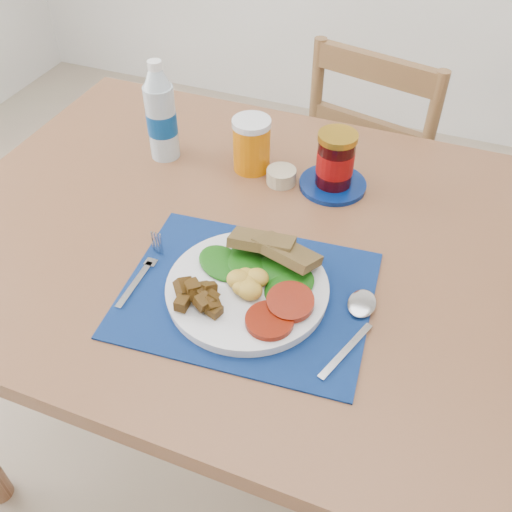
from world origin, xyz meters
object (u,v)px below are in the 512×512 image
at_px(breakfast_plate, 243,286).
at_px(water_bottle, 161,116).
at_px(juice_glass, 252,146).
at_px(jam_on_saucer, 335,164).
at_px(chair_far, 378,149).

bearing_deg(breakfast_plate, water_bottle, 136.42).
xyz_separation_m(breakfast_plate, juice_glass, (-0.12, 0.35, 0.03)).
xyz_separation_m(breakfast_plate, water_bottle, (-0.32, 0.33, 0.07)).
relative_size(water_bottle, jam_on_saucer, 1.58).
bearing_deg(jam_on_saucer, breakfast_plate, -99.18).
distance_m(chair_far, breakfast_plate, 0.90).
height_order(chair_far, water_bottle, chair_far).
bearing_deg(juice_glass, jam_on_saucer, -0.76).
distance_m(juice_glass, jam_on_saucer, 0.18).
bearing_deg(jam_on_saucer, chair_far, 88.38).
distance_m(water_bottle, jam_on_saucer, 0.38).
height_order(chair_far, breakfast_plate, chair_far).
distance_m(breakfast_plate, jam_on_saucer, 0.36).
height_order(chair_far, jam_on_saucer, chair_far).
distance_m(chair_far, water_bottle, 0.73).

